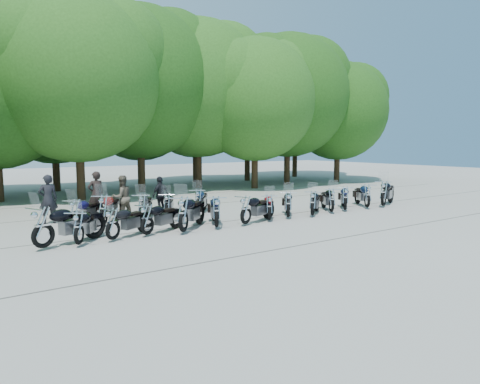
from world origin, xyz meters
TOP-DOWN VIEW (x-y plane):
  - ground at (0.00, 0.00)m, footprint 90.00×90.00m
  - tree_3 at (-3.57, 11.24)m, footprint 8.70×8.70m
  - tree_4 at (0.54, 13.09)m, footprint 9.13×9.13m
  - tree_5 at (4.61, 13.20)m, footprint 9.04×9.04m
  - tree_6 at (7.55, 10.82)m, footprint 8.00×8.00m
  - tree_7 at (11.20, 11.78)m, footprint 8.79×8.79m
  - tree_8 at (15.83, 11.20)m, footprint 7.53×7.53m
  - tree_11 at (-3.76, 16.43)m, footprint 7.56×7.56m
  - tree_12 at (1.80, 16.47)m, footprint 7.88×7.88m
  - tree_13 at (6.69, 17.47)m, footprint 8.31×8.31m
  - tree_14 at (10.68, 16.09)m, footprint 8.02×8.02m
  - tree_15 at (16.61, 17.02)m, footprint 9.67×9.67m
  - motorcycle_0 at (-7.27, 0.60)m, footprint 2.55×1.70m
  - motorcycle_1 at (-6.33, 0.51)m, footprint 1.72×2.07m
  - motorcycle_2 at (-5.32, 0.58)m, footprint 2.12×1.60m
  - motorcycle_3 at (-4.18, 0.66)m, footprint 2.17×1.53m
  - motorcycle_4 at (-3.04, 0.36)m, footprint 2.34×2.29m
  - motorcycle_5 at (-1.72, 0.45)m, footprint 1.72×2.39m
  - motorcycle_6 at (-0.52, 0.37)m, footprint 2.30×1.41m
  - motorcycle_7 at (0.73, 0.58)m, footprint 1.70×2.07m
  - motorcycle_8 at (1.71, 0.61)m, footprint 1.91×2.11m
  - motorcycle_9 at (2.80, 0.36)m, footprint 2.08×1.87m
  - motorcycle_10 at (4.11, 0.57)m, footprint 1.73×2.17m
  - motorcycle_11 at (5.03, 0.63)m, footprint 2.03×2.04m
  - motorcycle_12 at (6.40, 0.55)m, footprint 1.88×2.28m
  - motorcycle_13 at (7.44, 0.44)m, footprint 2.58×1.79m
  - motorcycle_14 at (-5.80, 3.15)m, footprint 1.95×1.97m
  - motorcycle_15 at (-4.83, 3.14)m, footprint 1.91×2.31m
  - motorcycle_16 at (-3.40, 3.09)m, footprint 1.73×2.22m
  - motorcycle_17 at (-2.26, 3.35)m, footprint 1.59×2.05m
  - motorcycle_18 at (-0.89, 3.26)m, footprint 1.92×2.15m
  - rider_0 at (-6.35, 4.86)m, footprint 0.69×0.46m
  - rider_1 at (-3.76, 4.24)m, footprint 0.94×0.78m
  - rider_2 at (-1.94, 4.67)m, footprint 1.01×0.74m
  - rider_3 at (-4.44, 5.39)m, footprint 0.72×0.52m

SIDE VIEW (x-z plane):
  - ground at x=0.00m, z-range 0.00..0.00m
  - motorcycle_17 at x=-2.26m, z-range 0.00..1.15m
  - motorcycle_7 at x=0.73m, z-range 0.00..1.17m
  - motorcycle_1 at x=-6.33m, z-range 0.00..1.18m
  - motorcycle_2 at x=-5.32m, z-range 0.00..1.18m
  - motorcycle_3 at x=-4.18m, z-range 0.00..1.19m
  - motorcycle_14 at x=-5.80m, z-range 0.00..1.20m
  - motorcycle_9 at x=2.80m, z-range 0.00..1.21m
  - motorcycle_10 at x=4.11m, z-range 0.00..1.22m
  - motorcycle_8 at x=1.71m, z-range 0.00..1.24m
  - motorcycle_16 at x=-3.40m, z-range 0.00..1.24m
  - motorcycle_6 at x=-0.52m, z-range 0.00..1.25m
  - motorcycle_11 at x=5.03m, z-range 0.00..1.25m
  - motorcycle_18 at x=-0.89m, z-range 0.00..1.25m
  - motorcycle_12 at x=6.40m, z-range 0.00..1.29m
  - motorcycle_15 at x=-4.83m, z-range 0.00..1.31m
  - motorcycle_5 at x=-1.72m, z-range 0.00..1.32m
  - motorcycle_0 at x=-7.27m, z-range 0.00..1.39m
  - motorcycle_13 at x=7.44m, z-range 0.00..1.42m
  - motorcycle_4 at x=-3.04m, z-range 0.00..1.42m
  - rider_2 at x=-1.94m, z-range 0.00..1.60m
  - rider_1 at x=-3.76m, z-range 0.00..1.74m
  - rider_0 at x=-6.35m, z-range 0.00..1.84m
  - rider_3 at x=-4.44m, z-range 0.00..1.86m
  - tree_8 at x=15.83m, z-range 0.85..10.10m
  - tree_11 at x=-3.76m, z-range 0.85..10.14m
  - tree_12 at x=1.80m, z-range 0.89..10.56m
  - tree_6 at x=7.55m, z-range 0.90..10.72m
  - tree_14 at x=10.68m, z-range 0.91..10.75m
  - tree_13 at x=6.69m, z-range 0.94..11.14m
  - tree_3 at x=-3.57m, z-range 0.98..11.66m
  - tree_7 at x=11.20m, z-range 0.99..11.79m
  - tree_5 at x=4.61m, z-range 1.02..12.12m
  - tree_4 at x=0.54m, z-range 1.03..12.24m
  - tree_15 at x=16.61m, z-range 1.09..12.96m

